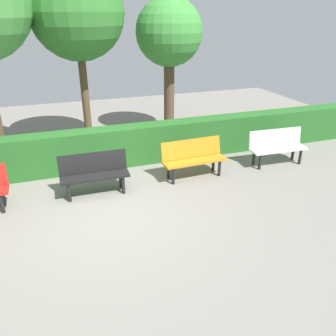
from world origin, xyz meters
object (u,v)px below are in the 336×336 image
(bench_orange, at_px, (193,157))
(bench_white, at_px, (277,145))
(bench_black, at_px, (94,172))
(tree_near, at_px, (169,34))
(tree_mid, at_px, (77,13))

(bench_orange, bearing_deg, bench_white, 177.72)
(bench_orange, bearing_deg, bench_black, -0.45)
(tree_near, distance_m, tree_mid, 2.61)
(bench_white, distance_m, tree_mid, 5.98)
(bench_black, distance_m, tree_mid, 4.25)
(bench_black, bearing_deg, tree_near, -129.57)
(bench_white, height_order, bench_orange, bench_white)
(tree_near, bearing_deg, bench_black, 49.54)
(bench_white, bearing_deg, bench_black, 3.67)
(bench_white, bearing_deg, bench_orange, 2.75)
(tree_near, bearing_deg, bench_orange, 80.54)
(tree_mid, bearing_deg, tree_near, -173.60)
(tree_mid, bearing_deg, bench_orange, 124.51)
(tree_near, xyz_separation_m, tree_mid, (2.54, 0.28, 0.56))
(bench_orange, xyz_separation_m, tree_near, (-0.53, -3.20, 2.44))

